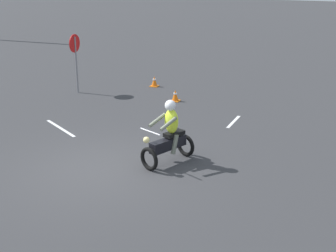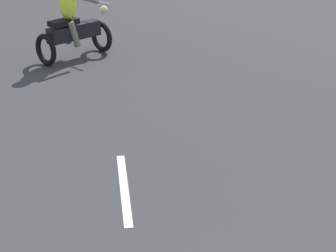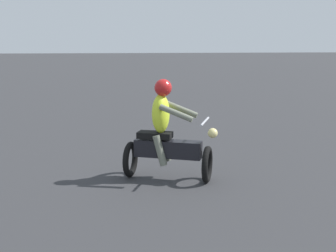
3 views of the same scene
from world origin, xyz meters
The scene contains 2 objects.
motorcycle_rider_background centered at (-7.14, 6.56, 0.73)m, with size 1.04×1.55×1.66m.
lane_stripe_nw centered at (-3.64, 2.55, 0.00)m, with size 0.10×1.77×0.01m, color silver.
Camera 2 is at (-0.05, -3.29, 3.73)m, focal length 70.00 mm.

